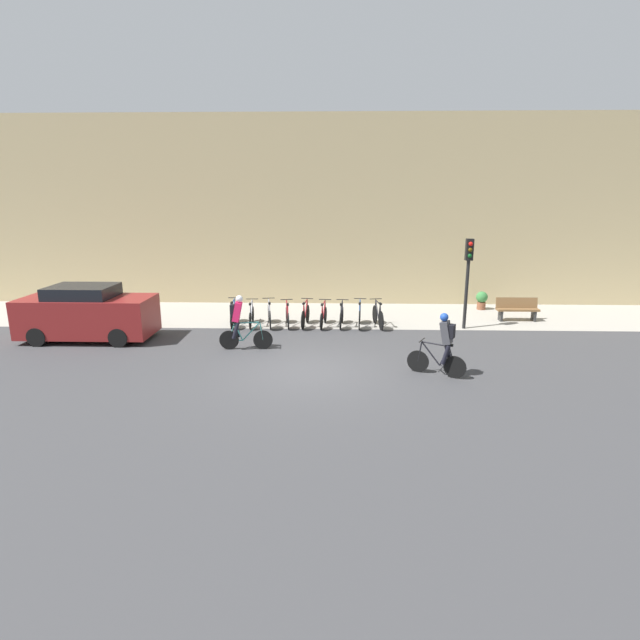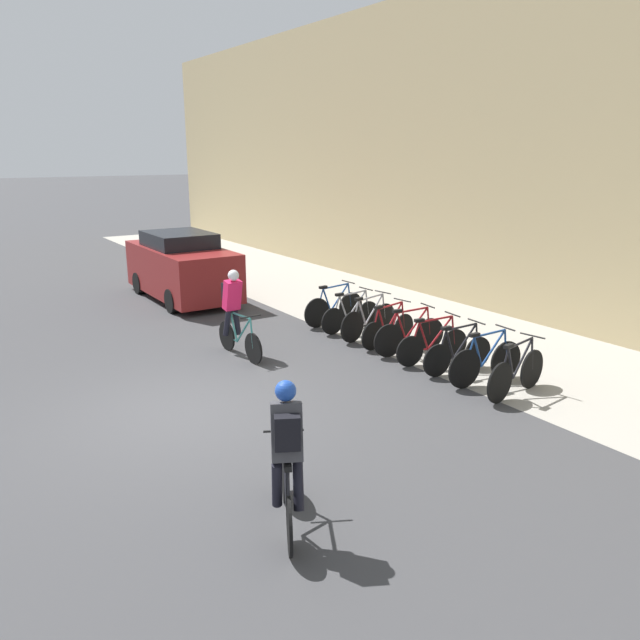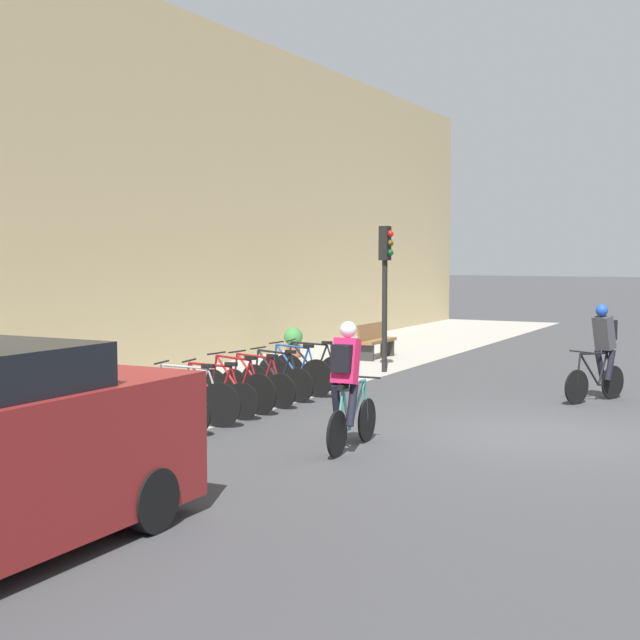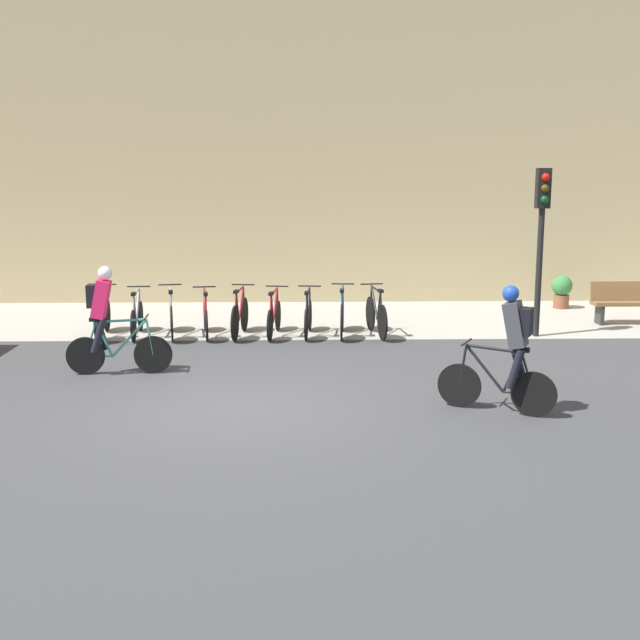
{
  "view_description": "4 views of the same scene",
  "coord_description": "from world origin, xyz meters",
  "px_view_note": "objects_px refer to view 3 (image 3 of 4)",
  "views": [
    {
      "loc": [
        0.73,
        -13.08,
        4.74
      ],
      "look_at": [
        0.27,
        2.43,
        0.86
      ],
      "focal_mm": 28.0,
      "sensor_mm": 36.0,
      "label": 1
    },
    {
      "loc": [
        8.76,
        -3.22,
        3.99
      ],
      "look_at": [
        -0.06,
        2.59,
        1.13
      ],
      "focal_mm": 35.0,
      "sensor_mm": 36.0,
      "label": 2
    },
    {
      "loc": [
        -12.8,
        -3.11,
        2.62
      ],
      "look_at": [
        -0.1,
        3.49,
        1.58
      ],
      "focal_mm": 50.0,
      "sensor_mm": 36.0,
      "label": 3
    },
    {
      "loc": [
        0.87,
        -10.61,
        3.25
      ],
      "look_at": [
        1.18,
        2.43,
        0.78
      ],
      "focal_mm": 45.0,
      "sensor_mm": 36.0,
      "label": 4
    }
  ],
  "objects_px": {
    "parked_bike_5": "(257,384)",
    "parked_bike_7": "(295,373)",
    "traffic_light_pole": "(385,271)",
    "parked_bike_4": "(236,388)",
    "bench": "(376,340)",
    "cyclist_grey": "(602,349)",
    "parked_bike_1": "(161,407)",
    "potted_plant": "(293,341)",
    "parked_bike_6": "(277,379)",
    "parked_bike_0": "(131,413)",
    "parked_bike_2": "(188,399)",
    "cyclist_pink": "(347,382)",
    "parked_bike_3": "(213,395)",
    "parked_bike_8": "(312,369)"
  },
  "relations": [
    {
      "from": "parked_bike_2",
      "to": "parked_bike_6",
      "type": "bearing_deg",
      "value": -0.0
    },
    {
      "from": "parked_bike_1",
      "to": "parked_bike_7",
      "type": "distance_m",
      "value": 4.04
    },
    {
      "from": "cyclist_grey",
      "to": "parked_bike_2",
      "type": "relative_size",
      "value": 1.01
    },
    {
      "from": "cyclist_pink",
      "to": "parked_bike_6",
      "type": "bearing_deg",
      "value": 42.6
    },
    {
      "from": "bench",
      "to": "parked_bike_0",
      "type": "bearing_deg",
      "value": -174.34
    },
    {
      "from": "parked_bike_2",
      "to": "parked_bike_8",
      "type": "distance_m",
      "value": 4.04
    },
    {
      "from": "traffic_light_pole",
      "to": "cyclist_grey",
      "type": "bearing_deg",
      "value": -110.14
    },
    {
      "from": "cyclist_grey",
      "to": "bench",
      "type": "height_order",
      "value": "cyclist_grey"
    },
    {
      "from": "parked_bike_3",
      "to": "parked_bike_4",
      "type": "distance_m",
      "value": 0.67
    },
    {
      "from": "traffic_light_pole",
      "to": "cyclist_pink",
      "type": "bearing_deg",
      "value": -160.18
    },
    {
      "from": "cyclist_grey",
      "to": "parked_bike_8",
      "type": "relative_size",
      "value": 1.04
    },
    {
      "from": "bench",
      "to": "parked_bike_5",
      "type": "bearing_deg",
      "value": -171.82
    },
    {
      "from": "parked_bike_0",
      "to": "parked_bike_5",
      "type": "height_order",
      "value": "parked_bike_0"
    },
    {
      "from": "cyclist_pink",
      "to": "parked_bike_4",
      "type": "bearing_deg",
      "value": 57.59
    },
    {
      "from": "potted_plant",
      "to": "parked_bike_4",
      "type": "bearing_deg",
      "value": -157.75
    },
    {
      "from": "parked_bike_0",
      "to": "parked_bike_6",
      "type": "height_order",
      "value": "parked_bike_0"
    },
    {
      "from": "parked_bike_6",
      "to": "parked_bike_2",
      "type": "bearing_deg",
      "value": 180.0
    },
    {
      "from": "parked_bike_6",
      "to": "parked_bike_7",
      "type": "height_order",
      "value": "parked_bike_7"
    },
    {
      "from": "parked_bike_8",
      "to": "traffic_light_pole",
      "type": "height_order",
      "value": "traffic_light_pole"
    },
    {
      "from": "cyclist_pink",
      "to": "cyclist_grey",
      "type": "relative_size",
      "value": 1.0
    },
    {
      "from": "parked_bike_5",
      "to": "parked_bike_6",
      "type": "bearing_deg",
      "value": 0.11
    },
    {
      "from": "traffic_light_pole",
      "to": "bench",
      "type": "bearing_deg",
      "value": 28.42
    },
    {
      "from": "parked_bike_0",
      "to": "parked_bike_1",
      "type": "height_order",
      "value": "parked_bike_0"
    },
    {
      "from": "parked_bike_6",
      "to": "cyclist_pink",
      "type": "bearing_deg",
      "value": -137.4
    },
    {
      "from": "parked_bike_0",
      "to": "parked_bike_7",
      "type": "bearing_deg",
      "value": 0.01
    },
    {
      "from": "parked_bike_4",
      "to": "bench",
      "type": "bearing_deg",
      "value": 7.5
    },
    {
      "from": "parked_bike_4",
      "to": "parked_bike_6",
      "type": "relative_size",
      "value": 1.06
    },
    {
      "from": "parked_bike_1",
      "to": "parked_bike_3",
      "type": "relative_size",
      "value": 1.05
    },
    {
      "from": "cyclist_pink",
      "to": "parked_bike_8",
      "type": "xyz_separation_m",
      "value": [
        4.59,
        2.98,
        -0.54
      ]
    },
    {
      "from": "parked_bike_0",
      "to": "bench",
      "type": "distance_m",
      "value": 10.94
    },
    {
      "from": "parked_bike_2",
      "to": "parked_bike_5",
      "type": "distance_m",
      "value": 2.02
    },
    {
      "from": "potted_plant",
      "to": "cyclist_pink",
      "type": "bearing_deg",
      "value": -147.09
    },
    {
      "from": "parked_bike_7",
      "to": "potted_plant",
      "type": "bearing_deg",
      "value": 29.41
    },
    {
      "from": "cyclist_pink",
      "to": "parked_bike_2",
      "type": "xyz_separation_m",
      "value": [
        0.55,
        2.98,
        -0.54
      ]
    },
    {
      "from": "parked_bike_5",
      "to": "parked_bike_7",
      "type": "xyz_separation_m",
      "value": [
        1.35,
        0.0,
        0.03
      ]
    },
    {
      "from": "parked_bike_1",
      "to": "bench",
      "type": "relative_size",
      "value": 1.05
    },
    {
      "from": "cyclist_grey",
      "to": "parked_bike_1",
      "type": "xyz_separation_m",
      "value": [
        -6.02,
        5.22,
        -0.56
      ]
    },
    {
      "from": "bench",
      "to": "parked_bike_3",
      "type": "bearing_deg",
      "value": -173.05
    },
    {
      "from": "cyclist_pink",
      "to": "parked_bike_4",
      "type": "distance_m",
      "value": 3.57
    },
    {
      "from": "parked_bike_4",
      "to": "parked_bike_3",
      "type": "bearing_deg",
      "value": -179.88
    },
    {
      "from": "cyclist_grey",
      "to": "traffic_light_pole",
      "type": "height_order",
      "value": "traffic_light_pole"
    },
    {
      "from": "parked_bike_0",
      "to": "parked_bike_7",
      "type": "relative_size",
      "value": 1.03
    },
    {
      "from": "parked_bike_2",
      "to": "bench",
      "type": "xyz_separation_m",
      "value": [
        9.53,
        1.08,
        0.06
      ]
    },
    {
      "from": "parked_bike_5",
      "to": "parked_bike_0",
      "type": "bearing_deg",
      "value": 179.97
    },
    {
      "from": "parked_bike_3",
      "to": "potted_plant",
      "type": "relative_size",
      "value": 2.04
    },
    {
      "from": "parked_bike_8",
      "to": "parked_bike_0",
      "type": "bearing_deg",
      "value": -180.0
    },
    {
      "from": "parked_bike_0",
      "to": "parked_bike_4",
      "type": "height_order",
      "value": "parked_bike_0"
    },
    {
      "from": "parked_bike_5",
      "to": "traffic_light_pole",
      "type": "distance_m",
      "value": 5.51
    },
    {
      "from": "parked_bike_1",
      "to": "parked_bike_8",
      "type": "bearing_deg",
      "value": 0.03
    },
    {
      "from": "parked_bike_0",
      "to": "parked_bike_7",
      "type": "height_order",
      "value": "same"
    }
  ]
}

